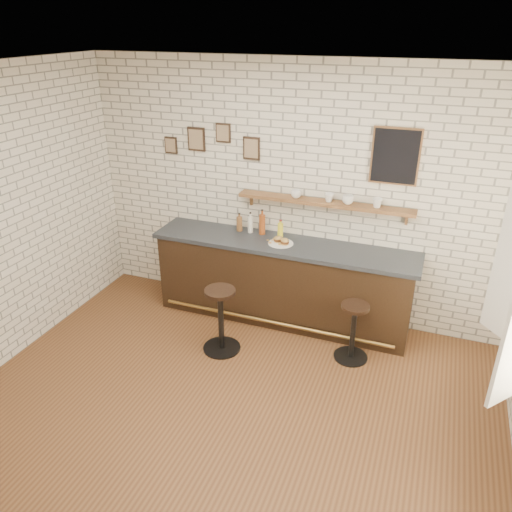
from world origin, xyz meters
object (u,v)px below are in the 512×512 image
at_px(shelf_cup_b, 329,197).
at_px(shelf_cup_d, 377,203).
at_px(sandwich_plate, 281,243).
at_px(shelf_cup_a, 296,194).
at_px(bitters_bottle_amber, 262,224).
at_px(bar_counter, 282,281).
at_px(ciabatta_sandwich, 282,240).
at_px(bar_stool_right, 353,330).
at_px(condiment_bottle_yellow, 280,230).
at_px(shelf_cup_c, 348,200).
at_px(bitters_bottle_white, 250,224).
at_px(bitters_bottle_brown, 239,224).
at_px(bar_stool_left, 221,318).

relative_size(shelf_cup_b, shelf_cup_d, 0.96).
bearing_deg(sandwich_plate, shelf_cup_a, 67.88).
xyz_separation_m(bitters_bottle_amber, shelf_cup_b, (0.77, 0.04, 0.41)).
relative_size(bar_counter, ciabatta_sandwich, 14.14).
xyz_separation_m(shelf_cup_a, shelf_cup_b, (0.38, 0.00, 0.00)).
height_order(ciabatta_sandwich, bar_stool_right, ciabatta_sandwich).
height_order(ciabatta_sandwich, shelf_cup_a, shelf_cup_a).
bearing_deg(shelf_cup_d, shelf_cup_a, 163.45).
xyz_separation_m(condiment_bottle_yellow, shelf_cup_c, (0.76, 0.04, 0.45)).
distance_m(bar_counter, shelf_cup_b, 1.15).
distance_m(shelf_cup_b, shelf_cup_d, 0.53).
height_order(bitters_bottle_amber, shelf_cup_a, shelf_cup_a).
relative_size(bitters_bottle_amber, shelf_cup_a, 2.63).
bearing_deg(sandwich_plate, shelf_cup_b, 26.22).
relative_size(bar_counter, bitters_bottle_white, 12.24).
bearing_deg(condiment_bottle_yellow, ciabatta_sandwich, -67.99).
bearing_deg(bitters_bottle_amber, sandwich_plate, -33.25).
bearing_deg(bitters_bottle_brown, condiment_bottle_yellow, 0.00).
bearing_deg(bitters_bottle_white, shelf_cup_b, 2.41).
xyz_separation_m(ciabatta_sandwich, condiment_bottle_yellow, (-0.08, 0.20, 0.04)).
relative_size(ciabatta_sandwich, bitters_bottle_white, 0.87).
bearing_deg(ciabatta_sandwich, bar_stool_right, -25.67).
relative_size(bitters_bottle_amber, condiment_bottle_yellow, 1.47).
bearing_deg(bar_stool_right, ciabatta_sandwich, 154.33).
bearing_deg(bitters_bottle_amber, condiment_bottle_yellow, 0.00).
relative_size(condiment_bottle_yellow, shelf_cup_d, 1.91).
xyz_separation_m(bar_stool_right, shelf_cup_a, (-0.88, 0.70, 1.19)).
relative_size(bitters_bottle_white, shelf_cup_d, 2.30).
bearing_deg(bar_stool_right, shelf_cup_d, 87.75).
distance_m(bitters_bottle_white, condiment_bottle_yellow, 0.38).
bearing_deg(bitters_bottle_amber, bitters_bottle_white, 180.00).
distance_m(bitters_bottle_amber, shelf_cup_d, 1.37).
bearing_deg(bar_stool_right, sandwich_plate, 154.54).
height_order(bitters_bottle_white, shelf_cup_a, shelf_cup_a).
height_order(bar_counter, sandwich_plate, sandwich_plate).
height_order(bitters_bottle_white, shelf_cup_c, shelf_cup_c).
bearing_deg(bitters_bottle_amber, bitters_bottle_brown, 180.00).
xyz_separation_m(bitters_bottle_amber, condiment_bottle_yellow, (0.23, 0.00, -0.04)).
xyz_separation_m(sandwich_plate, shelf_cup_b, (0.48, 0.23, 0.53)).
distance_m(condiment_bottle_yellow, shelf_cup_c, 0.88).
bearing_deg(bitters_bottle_white, bar_stool_left, -87.58).
height_order(shelf_cup_a, shelf_cup_c, shelf_cup_c).
xyz_separation_m(bar_counter, shelf_cup_a, (0.07, 0.20, 1.04)).
xyz_separation_m(condiment_bottle_yellow, bar_stool_left, (-0.33, -1.01, -0.69)).
bearing_deg(bar_stool_left, bar_counter, 63.32).
height_order(sandwich_plate, bitters_bottle_amber, bitters_bottle_amber).
bearing_deg(bar_stool_right, bitters_bottle_brown, 157.15).
relative_size(bitters_bottle_brown, bar_stool_left, 0.30).
height_order(bar_counter, shelf_cup_b, shelf_cup_b).
xyz_separation_m(bar_counter, sandwich_plate, (-0.02, -0.03, 0.51)).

